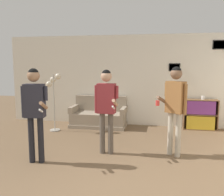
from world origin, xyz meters
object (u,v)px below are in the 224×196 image
Objects in this scene: person_player_foreground_center at (106,102)px; person_watcher_holding_cup at (175,101)px; couch at (99,117)px; floor_lamp at (54,89)px; drinking_cup at (203,98)px; bookshelf at (200,115)px; person_player_foreground_left at (35,105)px.

person_watcher_holding_cup is (1.36, 0.15, 0.05)m from person_player_foreground_center.
floor_lamp reaches higher than couch.
drinking_cup reaches higher than couch.
drinking_cup is at bearing 3.82° from couch.
floor_lamp is 2.31m from person_player_foreground_center.
person_watcher_holding_cup is (3.15, -1.31, -0.04)m from floor_lamp.
person_player_foreground_center reaches higher than bookshelf.
floor_lamp is (-3.98, -0.92, 0.73)m from bookshelf.
bookshelf is at bearing 42.37° from person_player_foreground_left.
person_watcher_holding_cup is 2.41m from drinking_cup.
floor_lamp is at bearing -167.15° from drinking_cup.
floor_lamp is 0.92× the size of person_player_foreground_center.
person_player_foreground_left is 17.47× the size of drinking_cup.
person_player_foreground_center is (0.71, -2.18, 0.78)m from couch.
person_watcher_holding_cup reaches higher than drinking_cup.
person_player_foreground_left is 1.02× the size of person_player_foreground_center.
couch is 1.76× the size of bookshelf.
floor_lamp is at bearing -166.99° from bookshelf.
person_player_foreground_left is 1.39m from person_player_foreground_center.
floor_lamp is 0.88× the size of person_watcher_holding_cup.
person_player_foreground_left reaches higher than floor_lamp.
bookshelf is 0.52× the size of person_player_foreground_left.
bookshelf is 0.52× the size of person_watcher_holding_cup.
drinking_cup is at bearing 68.38° from person_watcher_holding_cup.
floor_lamp reaches higher than bookshelf.
person_player_foreground_left is 0.99× the size of person_watcher_holding_cup.
bookshelf is 0.49m from drinking_cup.
person_player_foreground_left is 4.63m from drinking_cup.
drinking_cup is (0.05, 0.00, 0.48)m from bookshelf.
bookshelf is at bearing 47.27° from person_player_foreground_center.
floor_lamp is at bearing 105.28° from person_player_foreground_left.
drinking_cup is (2.25, 2.38, -0.17)m from person_player_foreground_center.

